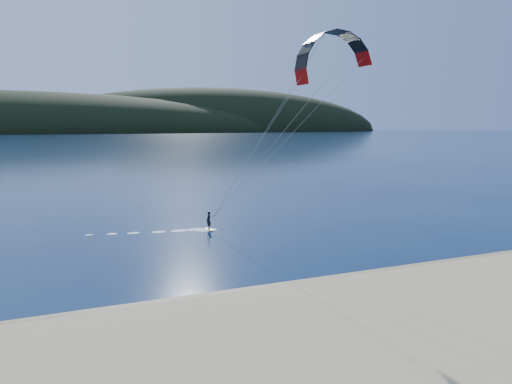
# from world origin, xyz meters

# --- Properties ---
(ground) EXTENTS (1800.00, 1800.00, 0.00)m
(ground) POSITION_xyz_m (0.00, 0.00, 0.00)
(ground) COLOR #08193E
(ground) RESTS_ON ground
(wet_sand) EXTENTS (220.00, 2.50, 0.10)m
(wet_sand) POSITION_xyz_m (0.00, 4.50, 0.05)
(wet_sand) COLOR olive
(wet_sand) RESTS_ON ground
(headland) EXTENTS (1200.00, 310.00, 140.00)m
(headland) POSITION_xyz_m (0.63, 745.28, 0.00)
(headland) COLOR black
(headland) RESTS_ON ground
(kitesurfer_near) EXTENTS (23.58, 8.62, 17.28)m
(kitesurfer_near) POSITION_xyz_m (11.95, 16.86, 13.30)
(kitesurfer_near) COLOR orange
(kitesurfer_near) RESTS_ON ground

